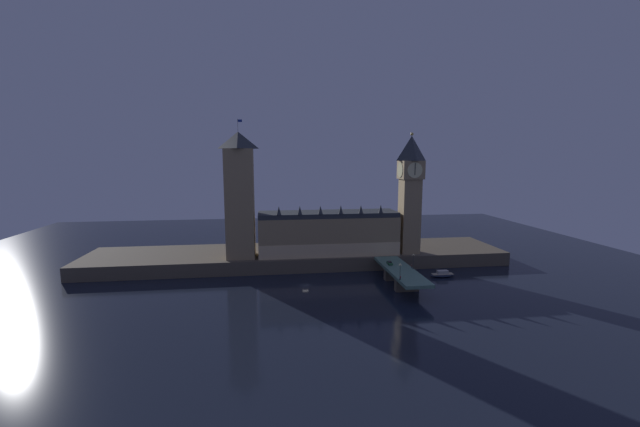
% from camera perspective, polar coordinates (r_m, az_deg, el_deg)
% --- Properties ---
extents(ground_plane, '(400.00, 400.00, 0.00)m').
position_cam_1_polar(ground_plane, '(177.94, -2.11, -10.41)').
color(ground_plane, black).
extents(embankment, '(220.00, 42.00, 6.89)m').
position_cam_1_polar(embankment, '(214.24, -3.13, -6.23)').
color(embankment, brown).
rests_on(embankment, ground_plane).
extents(parliament_hall, '(71.57, 19.59, 26.22)m').
position_cam_1_polar(parliament_hall, '(204.13, 1.18, -2.81)').
color(parliament_hall, '#9E845B').
rests_on(parliament_hall, embankment).
extents(clock_tower, '(11.68, 11.79, 62.28)m').
position_cam_1_polar(clock_tower, '(208.13, 12.98, 3.30)').
color(clock_tower, '#9E845B').
rests_on(clock_tower, embankment).
extents(victoria_tower, '(14.07, 14.07, 68.15)m').
position_cam_1_polar(victoria_tower, '(197.65, -11.60, 2.61)').
color(victoria_tower, '#9E845B').
rests_on(victoria_tower, embankment).
extents(bridge, '(11.84, 46.00, 7.30)m').
position_cam_1_polar(bridge, '(180.46, 11.68, -8.52)').
color(bridge, slate).
rests_on(bridge, ground_plane).
extents(car_northbound_lead, '(1.97, 4.40, 1.48)m').
position_cam_1_polar(car_northbound_lead, '(186.41, 10.10, -7.10)').
color(car_northbound_lead, '#235633').
rests_on(car_northbound_lead, bridge).
extents(pedestrian_near_rail, '(0.38, 0.38, 1.58)m').
position_cam_1_polar(pedestrian_near_rail, '(165.00, 11.64, -9.12)').
color(pedestrian_near_rail, black).
rests_on(pedestrian_near_rail, bridge).
extents(pedestrian_mid_walk, '(0.38, 0.38, 1.86)m').
position_cam_1_polar(pedestrian_mid_walk, '(182.06, 13.19, -7.47)').
color(pedestrian_mid_walk, black).
rests_on(pedestrian_mid_walk, bridge).
extents(street_lamp_near, '(1.34, 0.60, 6.81)m').
position_cam_1_polar(street_lamp_near, '(163.61, 11.58, -8.01)').
color(street_lamp_near, '#2D3333').
rests_on(street_lamp_near, bridge).
extents(street_lamp_mid, '(1.34, 0.60, 6.84)m').
position_cam_1_polar(street_lamp_mid, '(180.71, 13.42, -6.51)').
color(street_lamp_mid, '#2D3333').
rests_on(street_lamp_mid, bridge).
extents(boat_downstream, '(11.60, 3.93, 3.23)m').
position_cam_1_polar(boat_downstream, '(198.16, 17.39, -8.48)').
color(boat_downstream, '#1E2842').
rests_on(boat_downstream, ground_plane).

